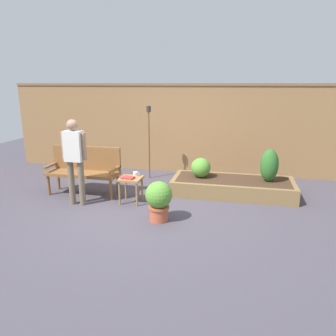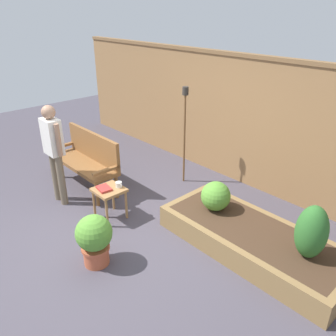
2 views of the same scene
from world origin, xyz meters
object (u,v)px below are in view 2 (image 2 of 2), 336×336
garden_bench (88,156)px  shrub_near_bench (216,196)px  book_on_table (104,188)px  tiki_torch (185,119)px  potted_boxwood (94,238)px  side_table (109,194)px  cup_on_table (119,185)px  person_by_bench (54,147)px  shrub_far_corner (311,232)px

garden_bench → shrub_near_bench: bearing=15.1°
book_on_table → tiki_torch: tiki_torch is taller
book_on_table → potted_boxwood: potted_boxwood is taller
garden_bench → tiki_torch: size_ratio=0.86×
garden_bench → side_table: bearing=-16.4°
cup_on_table → person_by_bench: bearing=-155.3°
cup_on_table → person_by_bench: 1.15m
person_by_bench → shrub_near_bench: bearing=30.5°
book_on_table → shrub_far_corner: 2.73m
garden_bench → person_by_bench: 0.76m
shrub_near_bench → tiki_torch: (-1.28, 0.68, 0.65)m
book_on_table → shrub_near_bench: (1.21, 0.98, 0.00)m
cup_on_table → side_table: bearing=-111.1°
potted_boxwood → person_by_bench: size_ratio=0.42×
book_on_table → person_by_bench: bearing=-155.5°
cup_on_table → book_on_table: cup_on_table is taller
shrub_near_bench → cup_on_table: bearing=-145.0°
cup_on_table → shrub_far_corner: size_ratio=0.19×
book_on_table → potted_boxwood: 0.98m
book_on_table → shrub_near_bench: size_ratio=0.55×
shrub_far_corner → person_by_bench: 3.67m
shrub_near_bench → shrub_far_corner: bearing=0.0°
cup_on_table → tiki_torch: tiki_torch is taller
cup_on_table → tiki_torch: (-0.15, 1.47, 0.63)m
cup_on_table → person_by_bench: size_ratio=0.08×
garden_bench → book_on_table: garden_bench is taller
person_by_bench → book_on_table: bearing=15.9°
book_on_table → person_by_bench: person_by_bench is taller
tiki_torch → cup_on_table: bearing=-84.1°
tiki_torch → potted_boxwood: bearing=-70.7°
book_on_table → tiki_torch: bearing=100.9°
potted_boxwood → shrub_far_corner: shrub_far_corner is taller
garden_bench → potted_boxwood: bearing=-29.3°
book_on_table → cup_on_table: bearing=75.3°
cup_on_table → potted_boxwood: bearing=-51.5°
book_on_table → shrub_far_corner: bearing=29.8°
garden_bench → potted_boxwood: 2.05m
cup_on_table → potted_boxwood: potted_boxwood is taller
book_on_table → shrub_far_corner: shrub_far_corner is taller
side_table → shrub_far_corner: shrub_far_corner is taller
cup_on_table → shrub_near_bench: bearing=35.0°
cup_on_table → shrub_far_corner: bearing=17.8°
book_on_table → potted_boxwood: (0.74, -0.63, -0.12)m
side_table → potted_boxwood: size_ratio=0.73×
cup_on_table → person_by_bench: (-0.98, -0.45, 0.41)m
garden_bench → person_by_bench: size_ratio=0.92×
potted_boxwood → tiki_torch: bearing=109.3°
side_table → tiki_torch: size_ratio=0.29×
book_on_table → shrub_near_bench: shrub_near_bench is taller
side_table → potted_boxwood: potted_boxwood is taller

